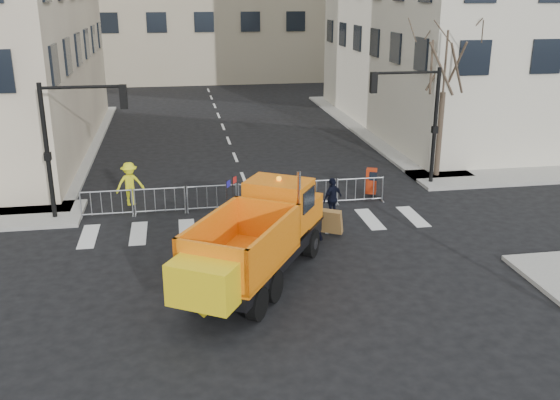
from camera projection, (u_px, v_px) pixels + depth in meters
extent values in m
plane|color=black|center=(289.00, 290.00, 18.92)|extent=(120.00, 120.00, 0.00)
cube|color=gray|center=(253.00, 199.00, 26.83)|extent=(64.00, 5.00, 0.15)
cylinder|color=black|center=(47.00, 154.00, 23.78)|extent=(0.18, 0.18, 5.40)
cylinder|color=black|center=(435.00, 128.00, 28.27)|extent=(0.18, 0.18, 5.40)
cube|color=black|center=(259.00, 255.00, 19.32)|extent=(5.04, 6.49, 0.40)
cylinder|color=black|center=(261.00, 236.00, 21.78)|extent=(0.77, 0.99, 0.97)
cylinder|color=black|center=(311.00, 243.00, 21.14)|extent=(0.77, 0.99, 0.97)
cylinder|color=black|center=(216.00, 276.00, 18.75)|extent=(0.77, 0.99, 0.97)
cylinder|color=black|center=(273.00, 286.00, 18.10)|extent=(0.77, 0.99, 0.97)
cylinder|color=black|center=(197.00, 292.00, 17.74)|extent=(0.77, 0.99, 0.97)
cylinder|color=black|center=(257.00, 303.00, 17.09)|extent=(0.77, 0.99, 0.97)
cube|color=orange|center=(291.00, 208.00, 21.61)|extent=(2.32, 2.17, 0.88)
cube|color=orange|center=(279.00, 204.00, 20.43)|extent=(2.47, 2.26, 1.59)
cylinder|color=silver|center=(299.00, 204.00, 19.43)|extent=(0.12, 0.12, 2.12)
cube|color=orange|center=(242.00, 242.00, 17.94)|extent=(3.90, 4.47, 1.46)
cube|color=yellow|center=(202.00, 284.00, 15.92)|extent=(1.97, 1.67, 1.15)
cube|color=brown|center=(305.00, 218.00, 23.22)|extent=(2.68, 1.90, 0.99)
imported|color=black|center=(304.00, 207.00, 23.09)|extent=(0.86, 0.73, 1.99)
imported|color=black|center=(311.00, 215.00, 22.43)|extent=(0.99, 0.82, 1.87)
imported|color=black|center=(332.00, 199.00, 24.52)|extent=(1.05, 0.88, 1.69)
imported|color=yellow|center=(130.00, 184.00, 25.65)|extent=(1.32, 0.99, 1.82)
cube|color=#A8280C|center=(371.00, 181.00, 27.26)|extent=(0.57, 0.54, 1.10)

